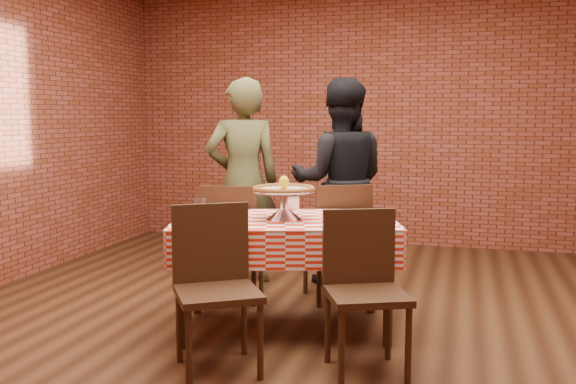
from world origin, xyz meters
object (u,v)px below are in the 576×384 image
object	(u,v)px
table	(285,275)
chair_far_left	(234,242)
water_glass_right	(200,207)
water_glass_left	(222,212)
pizza_stand	(284,205)
chair_near_right	(367,295)
condiment_caddy	(291,203)
diner_olive	(243,181)
pizza	(284,190)
chair_far_right	(336,241)
diner_black	(340,182)
chair_near_left	(218,291)

from	to	relation	value
table	chair_far_left	bearing A→B (deg)	134.68
water_glass_right	water_glass_left	bearing A→B (deg)	-38.59
table	water_glass_right	distance (m)	0.73
pizza_stand	water_glass_right	world-z (taller)	pizza_stand
table	chair_near_right	xyz separation A→B (m)	(0.65, -0.61, 0.08)
condiment_caddy	diner_olive	bearing A→B (deg)	97.67
pizza	water_glass_right	world-z (taller)	pizza
chair_far_right	chair_near_right	bearing A→B (deg)	78.63
table	diner_olive	bearing A→B (deg)	121.57
chair_near_right	diner_black	world-z (taller)	diner_black
pizza	diner_olive	world-z (taller)	diner_olive
table	diner_black	xyz separation A→B (m)	(0.12, 1.31, 0.50)
chair_near_right	table	bearing A→B (deg)	113.34
water_glass_left	chair_far_right	xyz separation A→B (m)	(0.54, 1.06, -0.36)
pizza	chair_near_left	xyz separation A→B (m)	(-0.17, -0.76, -0.49)
chair_near_right	diner_olive	bearing A→B (deg)	104.29
pizza	chair_near_right	bearing A→B (deg)	-42.08
water_glass_left	chair_far_left	distance (m)	0.94
water_glass_right	pizza_stand	bearing A→B (deg)	3.81
pizza	chair_far_right	size ratio (longest dim) A/B	0.45
water_glass_left	diner_black	bearing A→B (deg)	73.17
chair_far_left	diner_olive	xyz separation A→B (m)	(-0.11, 0.53, 0.42)
pizza_stand	condiment_caddy	distance (m)	0.34
water_glass_right	diner_olive	bearing A→B (deg)	95.38
water_glass_right	chair_near_left	size ratio (longest dim) A/B	0.14
diner_olive	diner_black	world-z (taller)	diner_olive
water_glass_left	water_glass_right	xyz separation A→B (m)	(-0.23, 0.18, 0.00)
pizza_stand	water_glass_right	size ratio (longest dim) A/B	3.33
chair_near_left	diner_black	distance (m)	2.16
diner_black	pizza_stand	bearing A→B (deg)	73.20
condiment_caddy	diner_black	distance (m)	1.01
pizza_stand	table	bearing A→B (deg)	97.03
water_glass_right	condiment_caddy	distance (m)	0.66
table	condiment_caddy	xyz separation A→B (m)	(-0.04, 0.31, 0.45)
chair_far_right	condiment_caddy	bearing A→B (deg)	36.44
chair_near_right	diner_black	size ratio (longest dim) A/B	0.52
diner_olive	diner_black	distance (m)	0.83
water_glass_left	diner_black	distance (m)	1.63
pizza	diner_black	distance (m)	1.34
chair_near_left	diner_black	world-z (taller)	diner_black
chair_near_left	chair_near_right	world-z (taller)	chair_near_left
water_glass_right	chair_near_left	xyz separation A→B (m)	(0.41, -0.72, -0.36)
water_glass_left	diner_olive	bearing A→B (deg)	103.96
water_glass_left	chair_near_left	size ratio (longest dim) A/B	0.14
table	pizza	distance (m)	0.58
condiment_caddy	chair_near_right	world-z (taller)	chair_near_right
water_glass_left	chair_near_left	distance (m)	0.67
diner_black	chair_near_left	bearing A→B (deg)	70.39
pizza	chair_far_right	bearing A→B (deg)	77.51
pizza	water_glass_left	size ratio (longest dim) A/B	3.20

